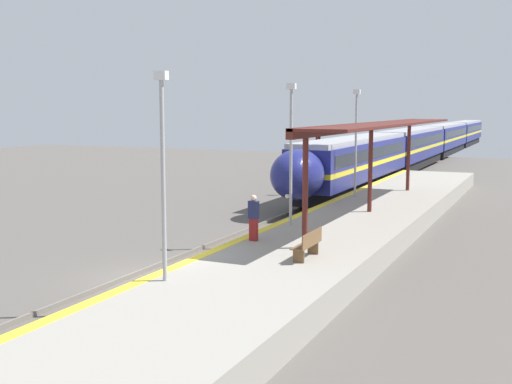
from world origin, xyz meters
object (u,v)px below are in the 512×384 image
object	(u,v)px
train	(429,142)
platform_bench	(309,244)
lamppost_near	(163,164)
person_waiting	(254,217)
railway_signal	(318,155)
lamppost_far	(356,136)
lamppost_mid	(291,145)

from	to	relation	value
train	platform_bench	distance (m)	50.99
lamppost_near	person_waiting	bearing A→B (deg)	90.52
railway_signal	lamppost_far	xyz separation A→B (m)	(4.38, -6.41, 1.59)
train	lamppost_far	size ratio (longest dim) A/B	14.07
platform_bench	railway_signal	distance (m)	22.22
platform_bench	lamppost_near	size ratio (longest dim) A/B	0.30
railway_signal	lamppost_far	bearing A→B (deg)	-55.66
train	lamppost_far	bearing A→B (deg)	-86.22
platform_bench	lamppost_mid	distance (m)	6.51
railway_signal	lamppost_mid	distance (m)	16.47
platform_bench	lamppost_near	distance (m)	5.69
platform_bench	lamppost_near	bearing A→B (deg)	-123.06
platform_bench	person_waiting	world-z (taller)	person_waiting
lamppost_near	lamppost_far	xyz separation A→B (m)	(0.00, 18.77, 0.00)
lamppost_mid	person_waiting	bearing A→B (deg)	-90.90
lamppost_near	lamppost_far	bearing A→B (deg)	90.00
railway_signal	lamppost_far	size ratio (longest dim) A/B	0.74
platform_bench	lamppost_far	size ratio (longest dim) A/B	0.30
train	person_waiting	bearing A→B (deg)	-87.27
railway_signal	lamppost_near	xyz separation A→B (m)	(4.38, -25.18, 1.59)
platform_bench	person_waiting	distance (m)	3.30
train	lamppost_mid	world-z (taller)	lamppost_mid
train	person_waiting	size ratio (longest dim) A/B	48.35
train	person_waiting	world-z (taller)	train
platform_bench	person_waiting	xyz separation A→B (m)	(-2.76, 1.78, 0.38)
railway_signal	lamppost_near	size ratio (longest dim) A/B	0.74
person_waiting	lamppost_mid	size ratio (longest dim) A/B	0.29
lamppost_mid	platform_bench	bearing A→B (deg)	-62.64
platform_bench	lamppost_far	bearing A→B (deg)	100.49
lamppost_mid	lamppost_far	xyz separation A→B (m)	(0.00, 9.39, 0.00)
railway_signal	lamppost_near	distance (m)	25.61
lamppost_near	lamppost_mid	xyz separation A→B (m)	(0.00, 9.39, 0.00)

